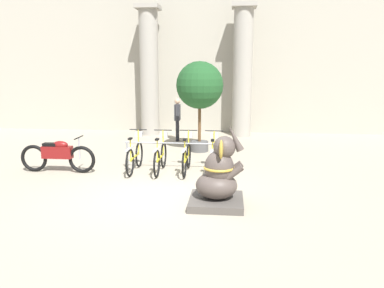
# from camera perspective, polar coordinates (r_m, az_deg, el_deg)

# --- Properties ---
(ground_plane) EXTENTS (60.00, 60.00, 0.00)m
(ground_plane) POSITION_cam_1_polar(r_m,az_deg,el_deg) (8.19, -4.56, -7.65)
(ground_plane) COLOR #9E937F
(building_facade) EXTENTS (20.00, 0.20, 6.00)m
(building_facade) POSITION_cam_1_polar(r_m,az_deg,el_deg) (16.29, 0.84, 12.45)
(building_facade) COLOR #A39E8E
(building_facade) RESTS_ON ground_plane
(column_left) EXTENTS (0.94, 0.94, 5.16)m
(column_left) POSITION_cam_1_polar(r_m,az_deg,el_deg) (15.58, -6.54, 11.05)
(column_left) COLOR gray
(column_left) RESTS_ON ground_plane
(column_right) EXTENTS (0.94, 0.94, 5.16)m
(column_right) POSITION_cam_1_polar(r_m,az_deg,el_deg) (15.23, 7.71, 11.02)
(column_right) COLOR gray
(column_right) RESTS_ON ground_plane
(bike_rack) EXTENTS (2.67, 0.05, 0.77)m
(bike_rack) POSITION_cam_1_polar(r_m,az_deg,el_deg) (9.90, -2.70, -0.87)
(bike_rack) COLOR gray
(bike_rack) RESTS_ON ground_plane
(bicycle_0) EXTENTS (0.48, 1.68, 1.07)m
(bicycle_0) POSITION_cam_1_polar(r_m,az_deg,el_deg) (10.01, -8.68, -1.76)
(bicycle_0) COLOR black
(bicycle_0) RESTS_ON ground_plane
(bicycle_1) EXTENTS (0.48, 1.68, 1.07)m
(bicycle_1) POSITION_cam_1_polar(r_m,az_deg,el_deg) (9.84, -4.81, -1.90)
(bicycle_1) COLOR black
(bicycle_1) RESTS_ON ground_plane
(bicycle_2) EXTENTS (0.48, 1.68, 1.07)m
(bicycle_2) POSITION_cam_1_polar(r_m,az_deg,el_deg) (9.76, -0.80, -1.96)
(bicycle_2) COLOR black
(bicycle_2) RESTS_ON ground_plane
(bicycle_3) EXTENTS (0.48, 1.68, 1.07)m
(bicycle_3) POSITION_cam_1_polar(r_m,az_deg,el_deg) (9.70, 3.24, -2.07)
(bicycle_3) COLOR black
(bicycle_3) RESTS_ON ground_plane
(elephant_statue) EXTENTS (1.06, 1.06, 1.64)m
(elephant_statue) POSITION_cam_1_polar(r_m,az_deg,el_deg) (7.39, 4.07, -5.23)
(elephant_statue) COLOR #4C4742
(elephant_statue) RESTS_ON ground_plane
(motorcycle) EXTENTS (2.03, 0.55, 0.95)m
(motorcycle) POSITION_cam_1_polar(r_m,az_deg,el_deg) (10.39, -19.77, -1.56)
(motorcycle) COLOR black
(motorcycle) RESTS_ON ground_plane
(person_pedestrian) EXTENTS (0.21, 0.47, 1.62)m
(person_pedestrian) POSITION_cam_1_polar(r_m,az_deg,el_deg) (14.07, -2.24, 4.33)
(person_pedestrian) COLOR #28282D
(person_pedestrian) RESTS_ON ground_plane
(potted_tree) EXTENTS (1.52, 1.52, 2.93)m
(potted_tree) POSITION_cam_1_polar(r_m,az_deg,el_deg) (12.14, 1.18, 8.64)
(potted_tree) COLOR #4C4C4C
(potted_tree) RESTS_ON ground_plane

